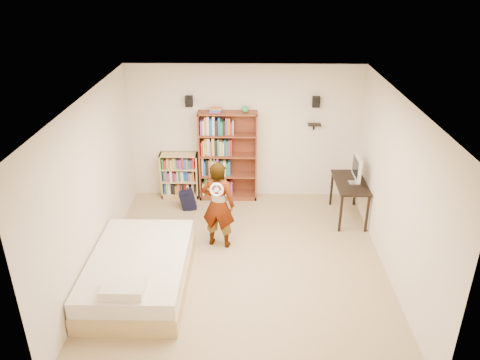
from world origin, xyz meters
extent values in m
cube|color=tan|center=(0.00, 0.00, 0.00)|extent=(4.50, 5.00, 0.01)
cube|color=silver|center=(0.00, 2.50, 1.35)|extent=(4.50, 0.02, 2.70)
cube|color=silver|center=(0.00, -2.50, 1.35)|extent=(4.50, 0.02, 2.70)
cube|color=silver|center=(-2.25, 0.00, 1.35)|extent=(0.02, 5.00, 2.70)
cube|color=silver|center=(2.25, 0.00, 1.35)|extent=(0.02, 5.00, 2.70)
cube|color=white|center=(0.00, 0.00, 2.70)|extent=(4.50, 5.00, 0.02)
cube|color=silver|center=(0.00, 2.47, 2.67)|extent=(4.50, 0.06, 0.06)
cube|color=silver|center=(0.00, -2.47, 2.67)|extent=(4.50, 0.06, 0.06)
cube|color=silver|center=(-2.22, 0.00, 2.67)|extent=(0.06, 5.00, 0.06)
cube|color=silver|center=(2.22, 0.00, 2.67)|extent=(0.06, 5.00, 0.06)
cube|color=black|center=(-1.05, 2.40, 2.00)|extent=(0.14, 0.12, 0.20)
cube|color=black|center=(1.35, 2.40, 2.00)|extent=(0.14, 0.12, 0.20)
cube|color=black|center=(1.35, 2.41, 1.55)|extent=(0.25, 0.16, 0.02)
imported|color=black|center=(-0.41, 0.57, 0.76)|extent=(0.63, 0.49, 1.53)
torus|color=silver|center=(-0.41, 0.29, 1.19)|extent=(0.22, 0.08, 0.23)
camera|label=1|loc=(0.07, -6.21, 4.42)|focal=35.00mm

